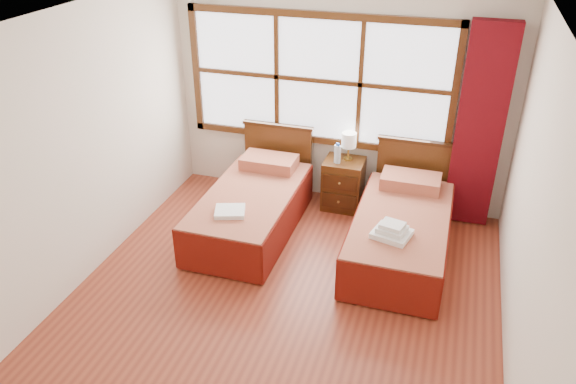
% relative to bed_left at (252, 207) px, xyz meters
% --- Properties ---
extents(floor, '(4.50, 4.50, 0.00)m').
position_rel_bed_left_xyz_m(floor, '(0.72, -1.20, -0.28)').
color(floor, brown).
rests_on(floor, ground).
extents(ceiling, '(4.50, 4.50, 0.00)m').
position_rel_bed_left_xyz_m(ceiling, '(0.72, -1.20, 2.32)').
color(ceiling, white).
rests_on(ceiling, wall_back).
extents(wall_back, '(4.00, 0.00, 4.00)m').
position_rel_bed_left_xyz_m(wall_back, '(0.72, 1.05, 1.02)').
color(wall_back, silver).
rests_on(wall_back, floor).
extents(wall_left, '(0.00, 4.50, 4.50)m').
position_rel_bed_left_xyz_m(wall_left, '(-1.28, -1.20, 1.02)').
color(wall_left, silver).
rests_on(wall_left, floor).
extents(wall_right, '(0.00, 4.50, 4.50)m').
position_rel_bed_left_xyz_m(wall_right, '(2.72, -1.20, 1.02)').
color(wall_right, silver).
rests_on(wall_right, floor).
extents(window, '(3.16, 0.06, 1.56)m').
position_rel_bed_left_xyz_m(window, '(0.47, 1.01, 1.22)').
color(window, white).
rests_on(window, wall_back).
extents(curtain, '(0.50, 0.16, 2.30)m').
position_rel_bed_left_xyz_m(curtain, '(2.32, 0.91, 0.89)').
color(curtain, '#630911').
rests_on(curtain, wall_back).
extents(bed_left, '(0.96, 1.98, 0.93)m').
position_rel_bed_left_xyz_m(bed_left, '(0.00, 0.00, 0.00)').
color(bed_left, '#381D0B').
rests_on(bed_left, floor).
extents(bed_right, '(0.97, 1.99, 0.93)m').
position_rel_bed_left_xyz_m(bed_right, '(1.68, -0.00, 0.00)').
color(bed_right, '#381D0B').
rests_on(bed_right, floor).
extents(nightstand, '(0.47, 0.46, 0.62)m').
position_rel_bed_left_xyz_m(nightstand, '(0.88, 0.80, 0.03)').
color(nightstand, '#4B2910').
rests_on(nightstand, floor).
extents(towels_left, '(0.37, 0.35, 0.05)m').
position_rel_bed_left_xyz_m(towels_left, '(-0.04, -0.54, 0.23)').
color(towels_left, white).
rests_on(towels_left, bed_left).
extents(towels_right, '(0.41, 0.38, 0.15)m').
position_rel_bed_left_xyz_m(towels_right, '(1.62, -0.47, 0.27)').
color(towels_right, white).
rests_on(towels_right, bed_right).
extents(lamp, '(0.17, 0.17, 0.34)m').
position_rel_bed_left_xyz_m(lamp, '(0.91, 0.85, 0.58)').
color(lamp, '#B6913A').
rests_on(lamp, nightstand).
extents(bottle_near, '(0.07, 0.07, 0.25)m').
position_rel_bed_left_xyz_m(bottle_near, '(0.81, 0.72, 0.45)').
color(bottle_near, silver).
rests_on(bottle_near, nightstand).
extents(bottle_far, '(0.07, 0.07, 0.25)m').
position_rel_bed_left_xyz_m(bottle_far, '(0.79, 0.73, 0.45)').
color(bottle_far, silver).
rests_on(bottle_far, nightstand).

